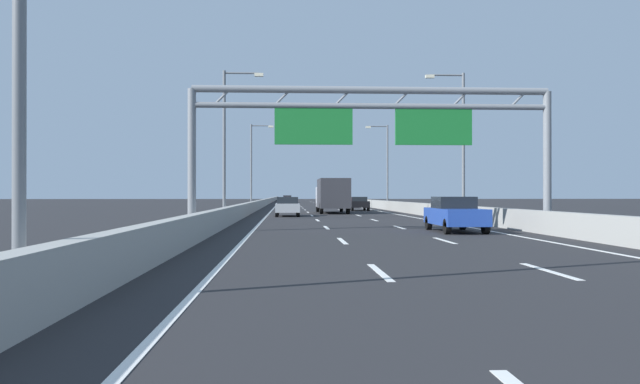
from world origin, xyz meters
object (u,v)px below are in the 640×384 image
(streetlamp_left_far, at_px, (253,161))
(blue_car, at_px, (455,214))
(streetlamp_left_mid, at_px, (228,135))
(red_car, at_px, (287,199))
(box_truck, at_px, (332,194))
(streetlamp_right_far, at_px, (385,161))
(streetlamp_right_mid, at_px, (460,136))
(silver_car, at_px, (288,206))
(sign_gantry, at_px, (373,122))
(black_car, at_px, (359,203))

(streetlamp_left_far, xyz_separation_m, blue_car, (11.06, -44.75, -4.62))
(streetlamp_left_mid, relative_size, red_car, 2.04)
(streetlamp_left_mid, height_order, box_truck, streetlamp_left_mid)
(streetlamp_right_far, bearing_deg, streetlamp_left_mid, -115.47)
(streetlamp_left_far, bearing_deg, streetlamp_right_mid, -64.53)
(streetlamp_right_far, height_order, silver_car, streetlamp_right_far)
(streetlamp_right_far, bearing_deg, blue_car, -94.94)
(sign_gantry, xyz_separation_m, streetlamp_left_mid, (-7.48, 13.10, 0.59))
(streetlamp_left_far, relative_size, silver_car, 2.05)
(streetlamp_left_far, height_order, blue_car, streetlamp_left_far)
(silver_car, relative_size, box_truck, 0.53)
(streetlamp_right_far, height_order, box_truck, streetlamp_right_far)
(streetlamp_right_mid, xyz_separation_m, streetlamp_right_far, (0.00, 31.35, 0.00))
(streetlamp_left_mid, bearing_deg, blue_car, -50.46)
(blue_car, bearing_deg, red_car, 94.13)
(red_car, bearing_deg, streetlamp_left_mid, -92.58)
(silver_car, bearing_deg, sign_gantry, -79.64)
(streetlamp_left_far, relative_size, streetlamp_right_far, 1.00)
(streetlamp_right_far, xyz_separation_m, black_car, (-3.95, -7.92, -4.68))
(streetlamp_right_mid, relative_size, black_car, 2.28)
(streetlamp_left_mid, height_order, silver_car, streetlamp_left_mid)
(streetlamp_left_mid, bearing_deg, streetlamp_right_far, 64.53)
(sign_gantry, height_order, black_car, sign_gantry)
(streetlamp_left_mid, xyz_separation_m, box_truck, (7.72, 14.83, -3.78))
(streetlamp_right_mid, bearing_deg, silver_car, 147.61)
(box_truck, bearing_deg, red_car, 93.08)
(streetlamp_left_far, distance_m, box_truck, 18.62)
(streetlamp_left_mid, relative_size, streetlamp_right_mid, 1.00)
(streetlamp_left_mid, relative_size, streetlamp_left_far, 1.00)
(black_car, xyz_separation_m, silver_car, (-7.18, -16.37, 0.02))
(red_car, xyz_separation_m, box_truck, (3.84, -71.37, 0.87))
(streetlamp_right_mid, distance_m, streetlamp_left_far, 34.73)
(blue_car, bearing_deg, streetlamp_left_mid, 129.54)
(streetlamp_left_far, bearing_deg, red_car, 85.95)
(streetlamp_left_far, bearing_deg, silver_car, -81.11)
(red_car, relative_size, box_truck, 0.53)
(streetlamp_left_mid, distance_m, red_car, 86.41)
(silver_car, xyz_separation_m, blue_car, (7.26, -20.46, 0.04))
(blue_car, xyz_separation_m, box_truck, (-3.35, 28.23, 0.85))
(sign_gantry, relative_size, silver_car, 3.45)
(streetlamp_right_far, bearing_deg, silver_car, -114.62)
(streetlamp_right_far, xyz_separation_m, blue_car, (-3.87, -44.75, -4.62))
(silver_car, bearing_deg, red_car, 89.94)
(streetlamp_left_mid, bearing_deg, streetlamp_right_mid, 0.00)
(sign_gantry, relative_size, streetlamp_right_mid, 1.69)
(streetlamp_right_mid, bearing_deg, box_truck, 115.94)
(streetlamp_right_far, height_order, red_car, streetlamp_right_far)
(box_truck, bearing_deg, blue_car, -83.24)
(red_car, bearing_deg, box_truck, -86.92)
(silver_car, distance_m, box_truck, 8.75)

